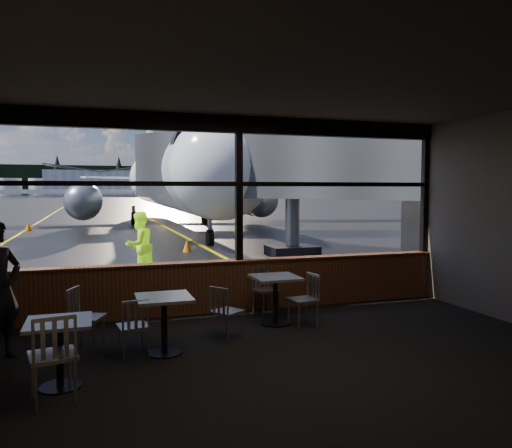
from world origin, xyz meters
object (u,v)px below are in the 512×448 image
chair_near_n (266,291)px  chair_left_s (53,357)px  chair_mid_w (87,318)px  cone_nose (187,245)px  airliner (171,137)px  cafe_table_near (275,300)px  cone_wing (28,226)px  ground_crew (139,245)px  jet_bridge (302,177)px  cafe_table_mid (164,325)px  chair_near_w (227,312)px  chair_mid_s (133,327)px  chair_near_e (303,300)px  cafe_table_left (60,355)px

chair_near_n → chair_left_s: 4.31m
chair_mid_w → cone_nose: chair_mid_w is taller
chair_left_s → cone_nose: (3.55, 11.98, -0.26)m
airliner → chair_left_s: bearing=-99.9°
cafe_table_near → cone_nose: cafe_table_near is taller
chair_mid_w → cone_wing: 22.05m
ground_crew → jet_bridge: bearing=159.3°
cafe_table_mid → chair_near_w: size_ratio=0.97×
cafe_table_mid → cone_wing: bearing=100.6°
airliner → cone_wing: bearing=-164.2°
chair_mid_s → chair_left_s: 1.48m
chair_near_w → chair_mid_s: 1.42m
cafe_table_mid → chair_left_s: size_ratio=0.82×
cafe_table_near → chair_mid_w: chair_mid_w is taller
chair_near_e → cone_wing: bearing=10.0°
jet_bridge → chair_near_e: 7.78m
chair_mid_s → chair_near_e: bearing=5.0°
airliner → cafe_table_mid: size_ratio=45.01×
cone_nose → chair_near_n: bearing=-91.6°
chair_near_w → chair_near_n: size_ratio=0.97×
chair_near_w → cone_nose: (1.29, 10.43, -0.19)m
jet_bridge → chair_near_n: jet_bridge is taller
cone_nose → cafe_table_mid: bearing=-101.8°
chair_left_s → ground_crew: 7.21m
cafe_table_near → chair_mid_s: size_ratio=1.00×
cone_nose → chair_near_e: bearing=-89.8°
chair_mid_w → chair_left_s: bearing=12.4°
chair_left_s → jet_bridge: bearing=42.4°
chair_near_e → chair_near_n: size_ratio=1.04×
chair_near_e → chair_mid_w: chair_mid_w is taller
jet_bridge → cafe_table_near: 7.69m
chair_left_s → chair_mid_w: bearing=68.8°
chair_near_n → cone_nose: bearing=-106.8°
ground_crew → cone_wing: 17.04m
chair_near_w → chair_near_n: (1.04, 1.23, 0.01)m
airliner → chair_left_s: (-5.05, -25.56, -4.93)m
chair_near_e → cone_nose: size_ratio=1.97×
chair_near_w → chair_mid_s: chair_near_w is taller
chair_near_n → ground_crew: 4.67m
cafe_table_left → chair_near_e: 3.82m
chair_near_e → ground_crew: 5.67m
jet_bridge → chair_near_w: 8.59m
cafe_table_near → cafe_table_left: (-3.18, -1.71, -0.02)m
cafe_table_mid → ground_crew: (0.19, 5.89, 0.44)m
chair_mid_s → chair_mid_w: bearing=130.0°
cone_wing → chair_left_s: bearing=-83.0°
chair_near_w → cone_wing: (-5.16, 21.97, -0.16)m
chair_near_e → chair_near_n: chair_near_e is taller
cone_wing → jet_bridge: bearing=-57.6°
chair_mid_s → airliner: bearing=72.2°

